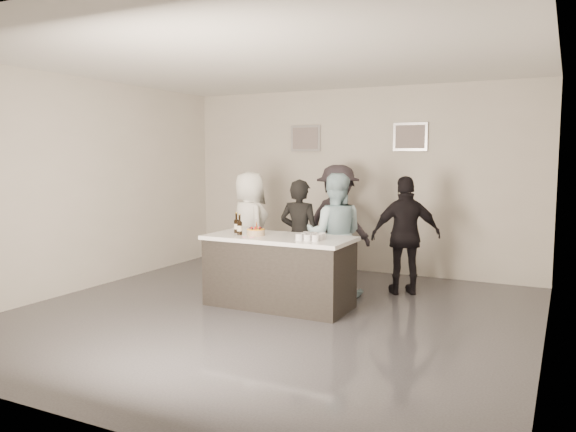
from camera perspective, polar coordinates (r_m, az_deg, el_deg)
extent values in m
plane|color=#3D3D42|center=(6.85, -1.90, -10.01)|extent=(6.00, 6.00, 0.00)
plane|color=white|center=(6.67, -2.00, 15.57)|extent=(6.00, 6.00, 0.00)
cube|color=beige|center=(9.34, 6.90, 3.61)|extent=(6.00, 0.04, 3.00)
cube|color=beige|center=(4.22, -21.81, 0.15)|extent=(6.00, 0.04, 3.00)
cube|color=beige|center=(8.45, -20.15, 3.02)|extent=(0.04, 6.00, 3.00)
cube|color=beige|center=(5.80, 25.10, 1.53)|extent=(0.04, 6.00, 3.00)
cube|color=#B2B2B7|center=(9.65, 1.81, 7.90)|extent=(0.54, 0.04, 0.44)
cube|color=#B2B2B7|center=(9.04, 12.32, 7.87)|extent=(0.54, 0.04, 0.44)
cube|color=white|center=(7.13, -0.92, -5.64)|extent=(1.86, 0.86, 0.90)
cylinder|color=orange|center=(7.11, -3.30, -1.69)|extent=(0.23, 0.23, 0.07)
cylinder|color=black|center=(7.37, -5.26, -0.71)|extent=(0.07, 0.07, 0.26)
cylinder|color=black|center=(7.17, -4.94, -0.90)|extent=(0.07, 0.07, 0.26)
cube|color=gold|center=(6.76, 2.34, -2.09)|extent=(0.30, 0.30, 0.08)
cube|color=pink|center=(6.95, -3.96, -2.17)|extent=(0.24, 0.08, 0.01)
imported|color=black|center=(7.73, 1.19, -2.13)|extent=(0.59, 0.39, 1.59)
imported|color=#A9CFDD|center=(7.66, 4.74, -1.90)|extent=(0.98, 0.87, 1.67)
imported|color=white|center=(8.38, -3.91, -1.20)|extent=(0.97, 0.92, 1.67)
imported|color=black|center=(7.87, 11.89, -1.95)|extent=(1.03, 0.81, 1.63)
imported|color=#2B252C|center=(8.73, 5.06, -0.60)|extent=(1.28, 0.96, 1.77)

